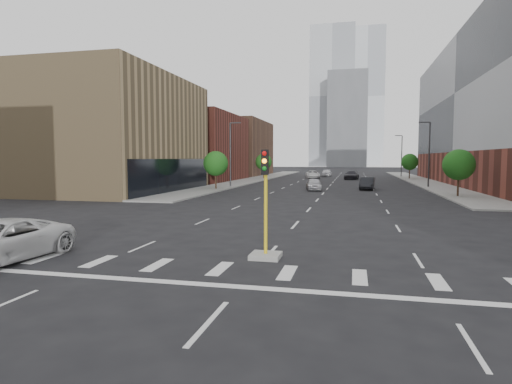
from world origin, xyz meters
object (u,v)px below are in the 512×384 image
(car_near_left, at_px, (314,184))
(car_far_left, at_px, (313,174))
(car_distant, at_px, (327,173))
(median_traffic_signal, at_px, (265,235))
(car_mid_right, at_px, (367,183))
(car_deep_right, at_px, (352,175))

(car_near_left, distance_m, car_far_left, 33.28)
(car_far_left, distance_m, car_distant, 9.13)
(median_traffic_signal, relative_size, car_distant, 0.88)
(car_near_left, relative_size, car_mid_right, 0.94)
(car_far_left, distance_m, car_deep_right, 8.33)
(car_near_left, bearing_deg, median_traffic_signal, -96.63)
(car_deep_right, relative_size, car_distant, 1.16)
(car_deep_right, xyz_separation_m, car_distant, (-5.52, 11.81, 0.01))
(car_deep_right, bearing_deg, car_mid_right, -79.09)
(car_mid_right, height_order, car_distant, car_distant)
(car_mid_right, xyz_separation_m, car_far_left, (-9.92, 30.29, -0.01))
(car_far_left, relative_size, car_deep_right, 0.99)
(car_near_left, relative_size, car_far_left, 0.81)
(car_near_left, relative_size, car_distant, 0.92)
(car_mid_right, distance_m, car_distant, 39.88)
(car_deep_right, distance_m, car_distant, 13.04)
(car_near_left, bearing_deg, car_distant, 82.46)
(car_near_left, bearing_deg, car_far_left, 86.72)
(median_traffic_signal, xyz_separation_m, car_distant, (-2.50, 79.73, -0.12))
(car_deep_right, bearing_deg, car_distant, 121.49)
(median_traffic_signal, height_order, car_near_left, median_traffic_signal)
(car_distant, bearing_deg, median_traffic_signal, -86.17)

